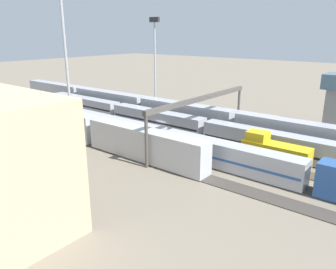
{
  "coord_description": "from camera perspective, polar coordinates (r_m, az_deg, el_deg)",
  "views": [
    {
      "loc": [
        -42.01,
        49.06,
        19.46
      ],
      "look_at": [
        -7.21,
        5.72,
        2.5
      ],
      "focal_mm": 35.59,
      "sensor_mm": 36.0,
      "label": 1
    }
  ],
  "objects": [
    {
      "name": "train_on_track_3",
      "position": [
        52.5,
        17.65,
        -3.11
      ],
      "size": [
        10.0,
        3.0,
        5.0
      ],
      "color": "gold",
      "rests_on": "ground_plane"
    },
    {
      "name": "ground_plane",
      "position": [
        67.46,
        -1.74,
        0.19
      ],
      "size": [
        400.0,
        400.0,
        0.0
      ],
      "primitive_type": "plane",
      "color": "#756B5B"
    },
    {
      "name": "train_on_track_5",
      "position": [
        61.27,
        -12.37,
        0.61
      ],
      "size": [
        47.2,
        3.0,
        5.0
      ],
      "color": "#B7BABF",
      "rests_on": "ground_plane"
    },
    {
      "name": "track_bed_0",
      "position": [
        77.01,
        4.31,
        2.33
      ],
      "size": [
        140.0,
        2.8,
        0.12
      ],
      "primitive_type": "cube",
      "color": "#3D3833",
      "rests_on": "ground_plane"
    },
    {
      "name": "train_on_track_0",
      "position": [
        74.71,
        6.52,
        3.35
      ],
      "size": [
        119.8,
        3.06,
        3.8
      ],
      "color": "#A8AAB2",
      "rests_on": "ground_plane"
    },
    {
      "name": "track_bed_3",
      "position": [
        65.64,
        -3.15,
        -0.25
      ],
      "size": [
        140.0,
        2.8,
        0.12
      ],
      "primitive_type": "cube",
      "color": "#3D3833",
      "rests_on": "ground_plane"
    },
    {
      "name": "light_mast_0",
      "position": [
        86.11,
        -2.28,
        14.09
      ],
      "size": [
        2.8,
        0.7,
        23.23
      ],
      "color": "#9EA0A5",
      "rests_on": "ground_plane"
    },
    {
      "name": "signal_gantry",
      "position": [
        59.65,
        5.74,
        5.37
      ],
      "size": [
        0.7,
        30.0,
        8.8
      ],
      "color": "#4C4742",
      "rests_on": "ground_plane"
    },
    {
      "name": "train_on_track_4",
      "position": [
        51.15,
        8.01,
        -3.05
      ],
      "size": [
        66.4,
        3.06,
        4.4
      ],
      "color": "#285193",
      "rests_on": "ground_plane"
    },
    {
      "name": "track_bed_4",
      "position": [
        62.2,
        -6.22,
        -1.31
      ],
      "size": [
        140.0,
        2.8,
        0.12
      ],
      "primitive_type": "cube",
      "color": "#4C443D",
      "rests_on": "ground_plane"
    },
    {
      "name": "track_bed_2",
      "position": [
        69.28,
        -0.39,
        0.71
      ],
      "size": [
        140.0,
        2.8,
        0.12
      ],
      "primitive_type": "cube",
      "color": "#4C443D",
      "rests_on": "ground_plane"
    },
    {
      "name": "train_on_track_1",
      "position": [
        79.3,
        -4.27,
        4.63
      ],
      "size": [
        95.6,
        3.06,
        5.0
      ],
      "color": "#A8AAB2",
      "rests_on": "ground_plane"
    },
    {
      "name": "light_mast_1",
      "position": [
        57.65,
        -17.5,
        17.07
      ],
      "size": [
        2.8,
        0.7,
        32.7
      ],
      "color": "#9EA0A5",
      "rests_on": "ground_plane"
    },
    {
      "name": "track_bed_1",
      "position": [
        73.08,
        2.08,
        1.56
      ],
      "size": [
        140.0,
        2.8,
        0.12
      ],
      "primitive_type": "cube",
      "color": "#3D3833",
      "rests_on": "ground_plane"
    },
    {
      "name": "track_bed_5",
      "position": [
        58.97,
        -9.64,
        -2.49
      ],
      "size": [
        140.0,
        2.8,
        0.12
      ],
      "primitive_type": "cube",
      "color": "#3D3833",
      "rests_on": "ground_plane"
    },
    {
      "name": "train_on_track_2",
      "position": [
        64.45,
        4.76,
        1.26
      ],
      "size": [
        90.6,
        3.06,
        4.4
      ],
      "color": "#1E6B9E",
      "rests_on": "ground_plane"
    }
  ]
}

